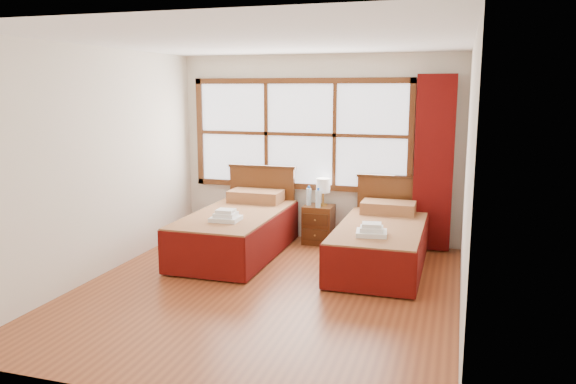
% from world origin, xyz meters
% --- Properties ---
extents(floor, '(4.50, 4.50, 0.00)m').
position_xyz_m(floor, '(0.00, 0.00, 0.00)').
color(floor, brown).
rests_on(floor, ground).
extents(ceiling, '(4.50, 4.50, 0.00)m').
position_xyz_m(ceiling, '(0.00, 0.00, 2.60)').
color(ceiling, white).
rests_on(ceiling, wall_back).
extents(wall_back, '(4.00, 0.00, 4.00)m').
position_xyz_m(wall_back, '(0.00, 2.25, 1.30)').
color(wall_back, silver).
rests_on(wall_back, floor).
extents(wall_left, '(0.00, 4.50, 4.50)m').
position_xyz_m(wall_left, '(-2.00, 0.00, 1.30)').
color(wall_left, silver).
rests_on(wall_left, floor).
extents(wall_right, '(0.00, 4.50, 4.50)m').
position_xyz_m(wall_right, '(2.00, 0.00, 1.30)').
color(wall_right, silver).
rests_on(wall_right, floor).
extents(window, '(3.16, 0.06, 1.56)m').
position_xyz_m(window, '(-0.25, 2.21, 1.50)').
color(window, white).
rests_on(window, wall_back).
extents(curtain, '(0.50, 0.16, 2.30)m').
position_xyz_m(curtain, '(1.60, 2.11, 1.17)').
color(curtain, '#5A0A09').
rests_on(curtain, wall_back).
extents(bed_left, '(1.08, 2.10, 1.05)m').
position_xyz_m(bed_left, '(-0.80, 1.20, 0.32)').
color(bed_left, '#3E200D').
rests_on(bed_left, floor).
extents(bed_right, '(1.02, 2.04, 0.99)m').
position_xyz_m(bed_right, '(1.06, 1.20, 0.30)').
color(bed_right, '#3E200D').
rests_on(bed_right, floor).
extents(nightstand, '(0.40, 0.40, 0.54)m').
position_xyz_m(nightstand, '(0.08, 1.99, 0.27)').
color(nightstand, '#552C12').
rests_on(nightstand, floor).
extents(towels_left, '(0.35, 0.31, 0.14)m').
position_xyz_m(towels_left, '(-0.74, 0.69, 0.62)').
color(towels_left, white).
rests_on(towels_left, bed_left).
extents(towels_right, '(0.37, 0.34, 0.14)m').
position_xyz_m(towels_right, '(1.03, 0.65, 0.58)').
color(towels_right, white).
rests_on(towels_right, bed_right).
extents(lamp, '(0.19, 0.19, 0.38)m').
position_xyz_m(lamp, '(0.13, 2.05, 0.80)').
color(lamp, '#BA913B').
rests_on(lamp, nightstand).
extents(bottle_near, '(0.07, 0.07, 0.27)m').
position_xyz_m(bottle_near, '(-0.06, 2.00, 0.66)').
color(bottle_near, '#C0E2F7').
rests_on(bottle_near, nightstand).
extents(bottle_far, '(0.07, 0.07, 0.27)m').
position_xyz_m(bottle_far, '(0.10, 1.88, 0.66)').
color(bottle_far, '#C0E2F7').
rests_on(bottle_far, nightstand).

